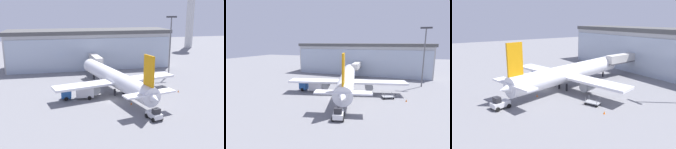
# 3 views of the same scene
# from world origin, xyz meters

# --- Properties ---
(ground) EXTENTS (240.00, 240.00, 0.00)m
(ground) POSITION_xyz_m (0.00, 0.00, 0.00)
(ground) COLOR slate
(terminal_building) EXTENTS (56.13, 15.28, 13.05)m
(terminal_building) POSITION_xyz_m (-0.00, 36.47, 6.52)
(terminal_building) COLOR #ADADAD
(terminal_building) RESTS_ON ground
(jet_bridge) EXTENTS (3.19, 13.44, 6.01)m
(jet_bridge) POSITION_xyz_m (0.11, 25.86, 4.63)
(jet_bridge) COLOR beige
(jet_bridge) RESTS_ON ground
(apron_light_mast) EXTENTS (3.20, 0.40, 18.00)m
(apron_light_mast) POSITION_xyz_m (22.16, 18.38, 10.73)
(apron_light_mast) COLOR #59595E
(apron_light_mast) RESTS_ON ground
(airplane) EXTENTS (31.20, 36.29, 11.59)m
(airplane) POSITION_xyz_m (1.90, 5.33, 3.52)
(airplane) COLOR silver
(airplane) RESTS_ON ground
(catering_truck) EXTENTS (7.50, 3.16, 2.65)m
(catering_truck) POSITION_xyz_m (-7.32, 2.72, 1.47)
(catering_truck) COLOR #2659A5
(catering_truck) RESTS_ON ground
(baggage_cart) EXTENTS (3.20, 2.57, 1.50)m
(baggage_cart) POSITION_xyz_m (12.98, 3.01, 0.50)
(baggage_cart) COLOR gray
(baggage_cart) RESTS_ON ground
(pushback_tug) EXTENTS (2.80, 3.53, 2.30)m
(pushback_tug) POSITION_xyz_m (5.21, -11.93, 0.97)
(pushback_tug) COLOR silver
(pushback_tug) RESTS_ON ground
(safety_cone_nose) EXTENTS (0.36, 0.36, 0.55)m
(safety_cone_nose) POSITION_xyz_m (3.28, -3.62, 0.28)
(safety_cone_nose) COLOR orange
(safety_cone_nose) RESTS_ON ground
(safety_cone_wingtip) EXTENTS (0.36, 0.36, 0.55)m
(safety_cone_wingtip) POSITION_xyz_m (17.18, 1.98, 0.28)
(safety_cone_wingtip) COLOR orange
(safety_cone_wingtip) RESTS_ON ground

